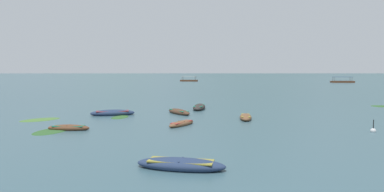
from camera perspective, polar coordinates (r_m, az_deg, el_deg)
The scene contains 18 objects.
ground_plane at distance 1506.90m, azimuth 0.68°, elevation 4.10°, with size 6000.00×6000.00×0.00m, color #385660.
mountain_1 at distance 2101.51m, azimuth -12.70°, elevation 9.01°, with size 1073.84×1073.84×364.21m, color slate.
mountain_2 at distance 2125.17m, azimuth 10.66°, elevation 12.43°, with size 1493.08×1493.08×617.63m, color #4C5B56.
mountain_3 at distance 2588.73m, azimuth 29.66°, elevation 9.13°, with size 1837.67×1837.67×497.27m, color #4C5B56.
rowboat_0 at distance 29.18m, azimuth 9.47°, elevation -3.72°, with size 1.46×3.35×0.59m.
rowboat_1 at distance 25.19m, azimuth -20.97°, elevation -5.28°, with size 3.09×1.05×0.49m.
rowboat_2 at distance 32.56m, azimuth -2.32°, elevation -2.83°, with size 2.96×3.86×0.61m.
rowboat_3 at distance 25.50m, azimuth -1.85°, elevation -4.90°, with size 2.39×3.15×0.47m.
rowboat_5 at distance 32.45m, azimuth -13.86°, elevation -2.94°, with size 4.44×2.31×0.68m.
rowboat_7 at distance 14.36m, azimuth -2.00°, elevation -12.02°, with size 4.12×1.95×0.58m.
rowboat_8 at distance 36.58m, azimuth 1.29°, elevation -1.99°, with size 1.86×4.42×0.73m.
ferry_0 at distance 144.62m, azimuth -0.54°, elevation 2.77°, with size 8.05×3.92×2.54m.
ferry_2 at distance 140.29m, azimuth 25.04°, elevation 2.33°, with size 8.84×4.27×2.54m.
mooring_buoy at distance 26.06m, azimuth 29.38°, elevation -5.37°, with size 0.38×0.38×0.99m.
weed_patch_1 at distance 31.48m, azimuth -25.25°, elevation -3.83°, with size 3.39×2.03×0.14m, color #477033.
weed_patch_2 at distance 25.14m, azimuth -23.60°, elevation -5.73°, with size 3.29×1.95×0.14m, color #2D5628.
weed_patch_3 at distance 30.78m, azimuth -12.60°, elevation -3.70°, with size 2.59×1.44×0.14m, color #2D5628.
weed_patch_4 at distance 45.91m, azimuth 30.69°, elevation -1.60°, with size 2.56×2.71×0.14m, color #2D5628.
Camera 1 is at (-2.80, -6.89, 4.21)m, focal length 30.17 mm.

